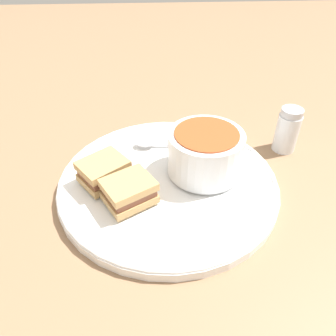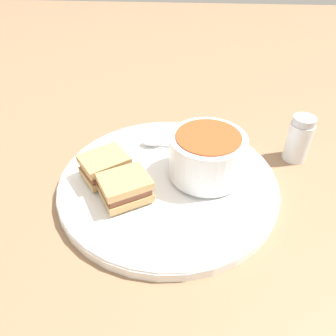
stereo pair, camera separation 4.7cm
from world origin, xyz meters
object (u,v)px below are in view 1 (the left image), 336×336
(soup_bowl, at_px, (205,152))
(spoon, at_px, (149,143))
(salt_shaker, at_px, (287,130))
(sandwich_half_near, at_px, (104,170))
(sandwich_half_far, at_px, (129,191))

(soup_bowl, distance_m, spoon, 0.11)
(spoon, bearing_deg, salt_shaker, -175.52)
(soup_bowl, relative_size, salt_shaker, 1.41)
(soup_bowl, distance_m, salt_shaker, 0.17)
(sandwich_half_near, bearing_deg, sandwich_half_far, 39.02)
(spoon, distance_m, salt_shaker, 0.23)
(sandwich_half_near, xyz_separation_m, salt_shaker, (-0.09, 0.30, 0.00))
(soup_bowl, relative_size, sandwich_half_far, 1.33)
(soup_bowl, bearing_deg, sandwich_half_near, -85.28)
(spoon, height_order, sandwich_half_far, sandwich_half_far)
(spoon, relative_size, sandwich_half_far, 1.28)
(soup_bowl, distance_m, sandwich_half_far, 0.13)
(soup_bowl, bearing_deg, spoon, -131.24)
(spoon, distance_m, sandwich_half_far, 0.13)
(sandwich_half_far, height_order, salt_shaker, salt_shaker)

